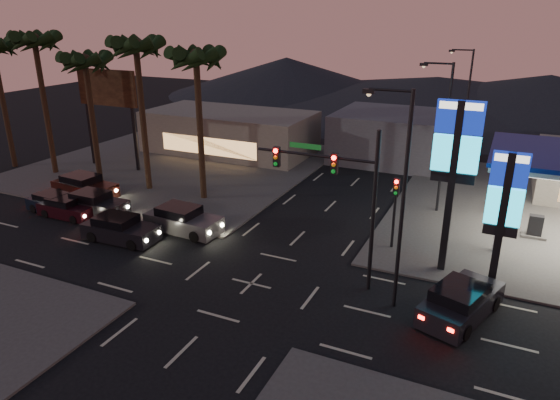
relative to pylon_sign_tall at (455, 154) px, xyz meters
The scene contains 26 objects.
ground 11.97m from the pylon_sign_tall, 147.09° to the right, with size 140.00×140.00×0.00m, color black.
corner_lot_nw 27.40m from the pylon_sign_tall, 156.80° to the left, with size 24.00×24.00×0.12m, color #47443F.
pylon_sign_tall is the anchor object (origin of this frame).
pylon_sign_short 3.20m from the pylon_sign_tall, 21.80° to the right, with size 1.60×0.35×7.00m.
traffic_signal_mast 6.02m from the pylon_sign_tall, 143.48° to the right, with size 6.10×0.39×8.00m.
pedestal_signal 4.82m from the pylon_sign_tall, 153.73° to the left, with size 0.32×0.39×4.30m.
streetlight_near 4.86m from the pylon_sign_tall, 110.76° to the right, with size 2.14×0.25×10.00m.
streetlight_mid 8.70m from the pylon_sign_tall, 101.35° to the left, with size 2.14×0.25×10.00m.
streetlight_far 22.57m from the pylon_sign_tall, 94.34° to the left, with size 2.14×0.25×10.00m.
palm_a 18.21m from the pylon_sign_tall, 167.12° to the left, with size 4.41×4.41×10.86m.
palm_b 23.13m from the pylon_sign_tall, 169.92° to the left, with size 4.41×4.41×11.46m.
palm_c 27.90m from the pylon_sign_tall, behind, with size 4.41×4.41×10.26m.
palm_d 32.96m from the pylon_sign_tall, behind, with size 4.41×4.41×11.66m.
billboard 29.95m from the pylon_sign_tall, 165.50° to the left, with size 6.00×0.30×8.50m.
building_far_west 28.25m from the pylon_sign_tall, 143.75° to the left, with size 16.00×8.00×4.00m, color #726B5B.
building_far_mid 21.91m from the pylon_sign_tall, 107.59° to the left, with size 12.00×9.00×4.40m, color #4C4C51.
hill_left 64.06m from the pylon_sign_tall, 121.58° to the left, with size 40.00×40.00×6.00m, color black.
hill_right 55.02m from the pylon_sign_tall, 83.20° to the left, with size 50.00×50.00×5.00m, color black.
hill_center 55.33m from the pylon_sign_tall, 98.86° to the left, with size 60.00×60.00×4.00m, color black.
car_lane_a_front 19.42m from the pylon_sign_tall, 166.97° to the right, with size 4.77×2.16×1.53m.
car_lane_a_mid 24.75m from the pylon_sign_tall, behind, with size 4.11×1.77×1.33m.
car_lane_a_rear 26.09m from the pylon_sign_tall, behind, with size 4.24×2.02×1.35m.
car_lane_b_front 16.50m from the pylon_sign_tall, behind, with size 5.06×2.33×1.62m.
car_lane_b_mid 23.41m from the pylon_sign_tall, behind, with size 4.69×2.00×1.52m.
car_lane_b_rear 26.43m from the pylon_sign_tall, behind, with size 5.19×2.44×1.65m.
suv_station 7.14m from the pylon_sign_tall, 71.80° to the right, with size 3.46×5.20×1.61m.
Camera 1 is at (10.63, -19.49, 12.77)m, focal length 32.00 mm.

